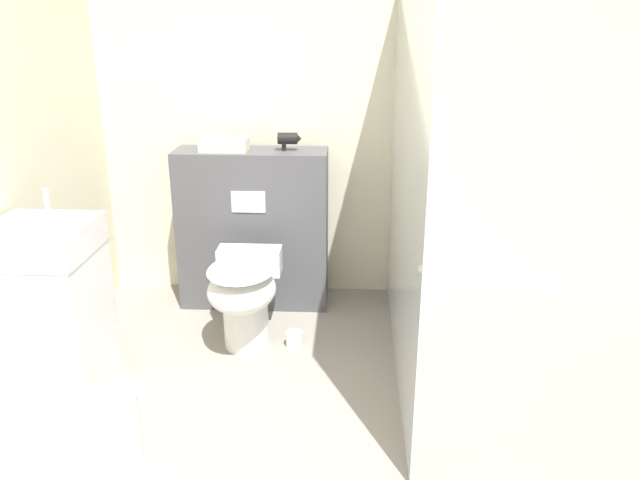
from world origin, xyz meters
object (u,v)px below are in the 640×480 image
toilet (244,294)px  hair_drier (289,139)px  sink_vanity (52,320)px  waste_bin (115,428)px

toilet → hair_drier: (0.22, 0.64, 0.81)m
sink_vanity → waste_bin: bearing=-42.5°
toilet → sink_vanity: bearing=-141.7°
sink_vanity → waste_bin: (0.42, -0.38, -0.34)m
hair_drier → waste_bin: 2.06m
toilet → hair_drier: hair_drier is taller
toilet → waste_bin: (-0.42, -1.05, -0.19)m
sink_vanity → toilet: bearing=38.3°
sink_vanity → waste_bin: sink_vanity is taller
toilet → waste_bin: bearing=-111.9°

